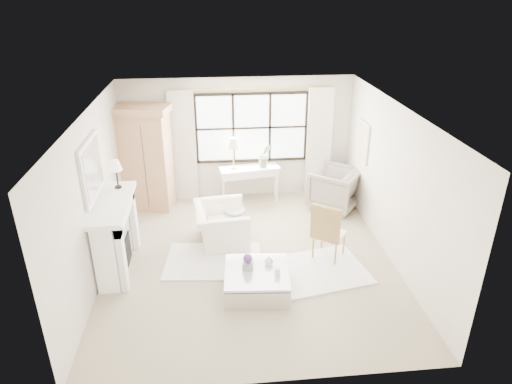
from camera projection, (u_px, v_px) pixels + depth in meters
floor at (249, 259)px, 8.12m from camera, size 5.50×5.50×0.00m
ceiling at (248, 111)px, 6.99m from camera, size 5.50×5.50×0.00m
wall_back at (238, 139)px, 10.04m from camera, size 5.00×0.00×5.00m
wall_front at (270, 293)px, 5.07m from camera, size 5.00×0.00×5.00m
wall_left at (94, 197)px, 7.33m from camera, size 0.00×5.50×5.50m
wall_right at (394, 185)px, 7.78m from camera, size 0.00×5.50×5.50m
window_pane at (252, 128)px, 9.94m from camera, size 2.40×0.02×1.50m
window_frame at (252, 128)px, 9.93m from camera, size 2.50×0.04×1.50m
curtain_rod at (252, 88)px, 9.52m from camera, size 3.30×0.04×0.04m
curtain_left at (183, 147)px, 9.89m from camera, size 0.55×0.10×2.47m
curtain_right at (319, 143)px, 10.16m from camera, size 0.55×0.10×2.47m
fireplace at (114, 234)px, 7.64m from camera, size 0.58×1.66×1.26m
mirror_frame at (91, 169)px, 7.12m from camera, size 0.05×1.15×0.95m
mirror_glass at (93, 169)px, 7.13m from camera, size 0.02×1.00×0.80m
art_frame at (363, 142)px, 9.23m from camera, size 0.04×0.62×0.82m
art_canvas at (362, 142)px, 9.23m from camera, size 0.01×0.52×0.72m
mantel_lamp at (115, 167)px, 7.72m from camera, size 0.22×0.22×0.51m
armoire at (146, 157)px, 9.58m from camera, size 1.24×0.92×2.24m
console_table at (250, 184)px, 10.15m from camera, size 1.35×0.64×0.80m
console_lamp at (233, 144)px, 9.71m from camera, size 0.28×0.28×0.69m
orchid_plant at (264, 156)px, 9.92m from camera, size 0.34×0.30×0.51m
side_table at (235, 217)px, 8.88m from camera, size 0.40×0.40×0.51m
rug_left at (213, 261)px, 8.06m from camera, size 1.76×1.32×0.03m
rug_right at (316, 271)px, 7.78m from camera, size 1.87×1.54×0.03m
club_armchair at (221, 225)px, 8.55m from camera, size 1.04×1.17×0.71m
wingback_chair at (335, 188)px, 9.84m from camera, size 1.35×1.34×0.88m
french_chair at (328, 243)px, 8.06m from camera, size 0.67×0.68×1.08m
coffee_table at (257, 281)px, 7.23m from camera, size 1.07×1.07×0.38m
planter_box at (248, 265)px, 7.18m from camera, size 0.19×0.19×0.12m
planter_flowers at (248, 258)px, 7.12m from camera, size 0.15×0.15×0.15m
pillar_candle at (277, 271)px, 7.03m from camera, size 0.09×0.09×0.12m
coffee_vase at (269, 261)px, 7.27m from camera, size 0.15×0.15×0.15m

